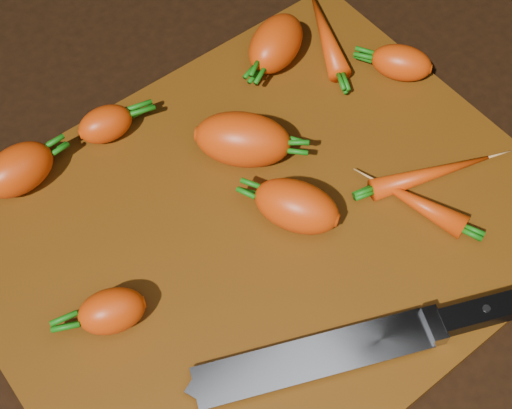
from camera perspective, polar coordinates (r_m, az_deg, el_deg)
ground at (r=0.66m, az=0.54°, el=-2.20°), size 2.00×2.00×0.01m
cutting_board at (r=0.65m, az=0.55°, el=-1.72°), size 0.50×0.40×0.01m
carrot_0 at (r=0.68m, az=-18.47°, el=2.66°), size 0.07×0.05×0.04m
carrot_1 at (r=0.59m, az=-11.46°, el=-8.35°), size 0.06×0.05×0.04m
carrot_2 at (r=0.66m, az=-1.06°, el=5.22°), size 0.10×0.10×0.05m
carrot_3 at (r=0.62m, az=3.26°, el=-0.14°), size 0.08×0.09×0.05m
carrot_4 at (r=0.74m, az=1.60°, el=12.75°), size 0.09×0.07×0.05m
carrot_5 at (r=0.70m, az=-11.95°, el=6.31°), size 0.06×0.04×0.03m
carrot_6 at (r=0.75m, az=11.55°, el=11.05°), size 0.07×0.07×0.04m
carrot_7 at (r=0.77m, az=5.63°, el=13.32°), size 0.07×0.11×0.02m
carrot_8 at (r=0.68m, az=13.81°, el=2.41°), size 0.12×0.06×0.02m
carrot_9 at (r=0.65m, az=12.95°, el=0.02°), size 0.05×0.09×0.02m
knife at (r=0.58m, az=6.44°, el=-11.62°), size 0.30×0.15×0.02m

